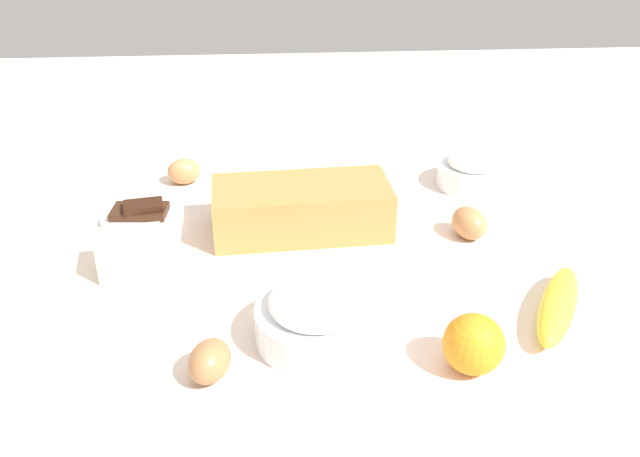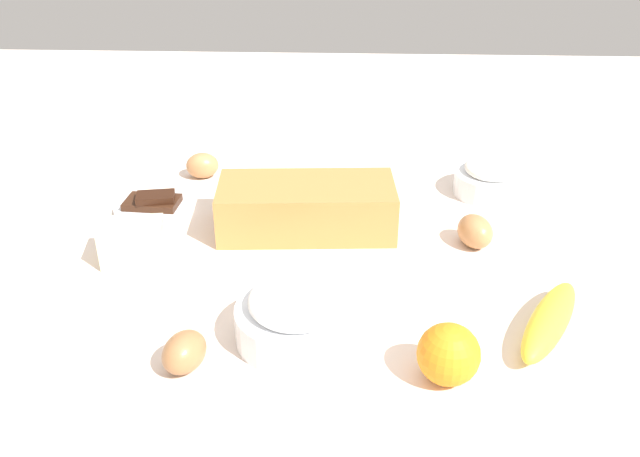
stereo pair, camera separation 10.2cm
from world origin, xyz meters
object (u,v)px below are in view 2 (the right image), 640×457
Objects in this scene: loaf_pan at (307,206)px; flour_bowl at (491,178)px; egg_beside_bowl at (202,165)px; chocolate_plate at (153,206)px; orange_fruit at (449,354)px; egg_loose at (475,231)px; butter_block at (133,242)px; banana at (549,321)px; sugar_bowl at (297,315)px; egg_near_butter at (184,352)px.

flour_bowl is (0.32, 0.15, -0.01)m from loaf_pan.
chocolate_plate is at bearing -112.14° from egg_beside_bowl.
orange_fruit reaches higher than egg_loose.
butter_block is 0.52m from egg_loose.
orange_fruit is (-0.14, -0.09, 0.02)m from banana.
loaf_pan is 4.30× the size of egg_loose.
banana is at bearing -89.66° from flour_bowl.
chocolate_plate is (-0.45, 0.41, -0.03)m from orange_fruit.
chocolate_plate is (-0.06, -0.14, -0.01)m from egg_beside_bowl.
banana is 0.67m from chocolate_plate.
sugar_bowl reaches higher than flour_bowl.
banana is at bearing 10.93° from egg_near_butter.
banana is at bearing -15.16° from butter_block.
sugar_bowl reaches higher than banana.
orange_fruit is 0.81× the size of butter_block.
orange_fruit is 0.32m from egg_loose.
egg_near_butter is 0.49m from egg_loose.
sugar_bowl is at bearing -51.18° from chocolate_plate.
orange_fruit is at bearing -104.30° from egg_loose.
egg_near_butter is 1.04× the size of egg_beside_bowl.
sugar_bowl reaches higher than chocolate_plate.
sugar_bowl is 0.82× the size of banana.
butter_block reaches higher than chocolate_plate.
egg_near_butter reaches higher than chocolate_plate.
egg_loose is (0.08, 0.31, -0.01)m from orange_fruit.
sugar_bowl is at bearing -126.03° from flour_bowl.
egg_near_butter and egg_beside_bowl have the same top height.
orange_fruit is 1.16× the size of egg_near_butter.
banana is 0.17m from orange_fruit.
egg_beside_bowl is at bearing 67.86° from chocolate_plate.
chocolate_plate is at bearing 165.01° from loaf_pan.
egg_loose is at bearing 75.70° from orange_fruit.
flour_bowl is 1.44× the size of butter_block.
egg_loose is at bearing 105.07° from banana.
flour_bowl is at bearing 73.21° from egg_loose.
loaf_pan is 1.51× the size of banana.
sugar_bowl is 2.56× the size of egg_beside_bowl.
orange_fruit reaches higher than butter_block.
chocolate_plate is at bearing 151.86° from banana.
banana is (0.00, -0.41, -0.01)m from flour_bowl.
flour_bowl is 0.53m from sugar_bowl.
loaf_pan reaches higher than egg_loose.
sugar_bowl is 0.32m from banana.
orange_fruit reaches higher than chocolate_plate.
sugar_bowl is 0.19m from orange_fruit.
flour_bowl is 2.14× the size of egg_beside_bowl.
egg_near_butter is at bearing 178.81° from orange_fruit.
egg_near_butter is (-0.31, 0.01, -0.01)m from orange_fruit.
loaf_pan is 0.37m from egg_near_butter.
orange_fruit is at bearing -66.26° from loaf_pan.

